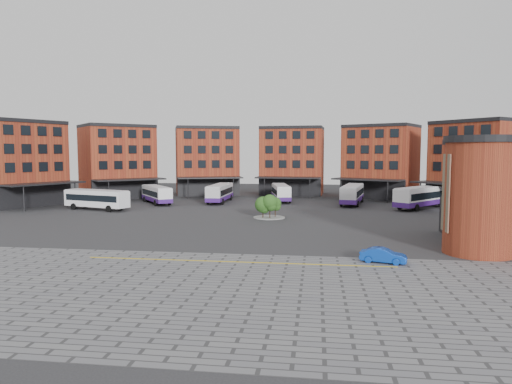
# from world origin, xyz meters

# --- Properties ---
(ground) EXTENTS (160.00, 160.00, 0.00)m
(ground) POSITION_xyz_m (0.00, 0.00, 0.00)
(ground) COLOR #28282B
(ground) RESTS_ON ground
(paving_zone) EXTENTS (50.00, 22.00, 0.02)m
(paving_zone) POSITION_xyz_m (2.00, -22.00, 0.01)
(paving_zone) COLOR slate
(paving_zone) RESTS_ON ground
(yellow_line) EXTENTS (26.00, 0.15, 0.02)m
(yellow_line) POSITION_xyz_m (2.00, -14.00, 0.03)
(yellow_line) COLOR gold
(yellow_line) RESTS_ON paving_zone
(main_building) EXTENTS (94.14, 42.48, 14.60)m
(main_building) POSITION_xyz_m (-4.77, 38.25, 7.23)
(main_building) COLOR brown
(main_building) RESTS_ON ground
(tree_island) EXTENTS (4.40, 4.40, 3.38)m
(tree_island) POSITION_xyz_m (1.94, 11.49, 1.85)
(tree_island) COLOR gray
(tree_island) RESTS_ON ground
(bus_a) EXTENTS (11.56, 5.79, 3.20)m
(bus_a) POSITION_xyz_m (-26.08, 17.14, 1.90)
(bus_a) COLOR white
(bus_a) RESTS_ON ground
(bus_b) EXTENTS (8.51, 10.46, 3.11)m
(bus_b) POSITION_xyz_m (-19.80, 27.14, 1.69)
(bus_b) COLOR white
(bus_b) RESTS_ON ground
(bus_c) EXTENTS (3.03, 11.63, 3.27)m
(bus_c) POSITION_xyz_m (-9.00, 30.61, 1.77)
(bus_c) COLOR silver
(bus_c) RESTS_ON ground
(bus_d) EXTENTS (4.55, 11.28, 3.10)m
(bus_d) POSITION_xyz_m (1.94, 33.86, 1.68)
(bus_d) COLOR white
(bus_d) RESTS_ON ground
(bus_e) EXTENTS (5.05, 12.39, 3.41)m
(bus_e) POSITION_xyz_m (14.76, 30.38, 1.84)
(bus_e) COLOR silver
(bus_e) RESTS_ON ground
(bus_f) EXTENTS (10.35, 11.50, 3.55)m
(bus_f) POSITION_xyz_m (25.43, 25.81, 1.93)
(bus_f) COLOR white
(bus_f) RESTS_ON ground
(blue_car) EXTENTS (3.98, 2.19, 1.24)m
(blue_car) POSITION_xyz_m (14.06, -12.61, 0.62)
(blue_car) COLOR #0D3FB4
(blue_car) RESTS_ON ground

